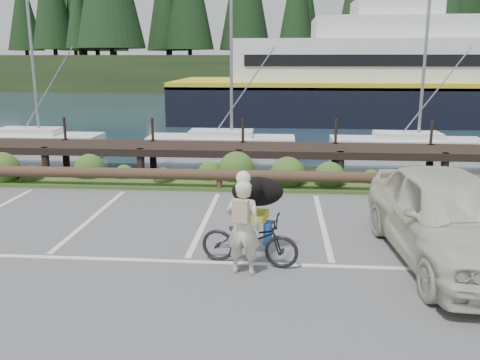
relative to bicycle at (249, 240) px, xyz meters
name	(u,v)px	position (x,y,z in m)	size (l,w,h in m)	color
ground	(190,253)	(-1.14, 0.41, -0.46)	(72.00, 72.00, 0.00)	#525254
harbor_backdrop	(274,80)	(-0.74, 78.88, -0.46)	(170.00, 160.00, 30.00)	#192A3D
vegetation_strip	(222,183)	(-1.14, 5.71, -0.41)	(34.00, 1.60, 0.10)	#3D5B21
log_rail	(220,191)	(-1.14, 5.01, -0.46)	(32.00, 0.30, 0.60)	#443021
bicycle	(249,240)	(0.00, 0.00, 0.00)	(0.61, 1.74, 0.92)	black
cyclist	(243,227)	(-0.08, -0.40, 0.36)	(0.60, 0.39, 1.64)	beige
dog	(257,191)	(0.11, 0.55, 0.73)	(0.94, 0.46, 0.54)	black
parked_car	(449,217)	(3.50, 0.43, 0.37)	(1.96, 4.87, 1.66)	beige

